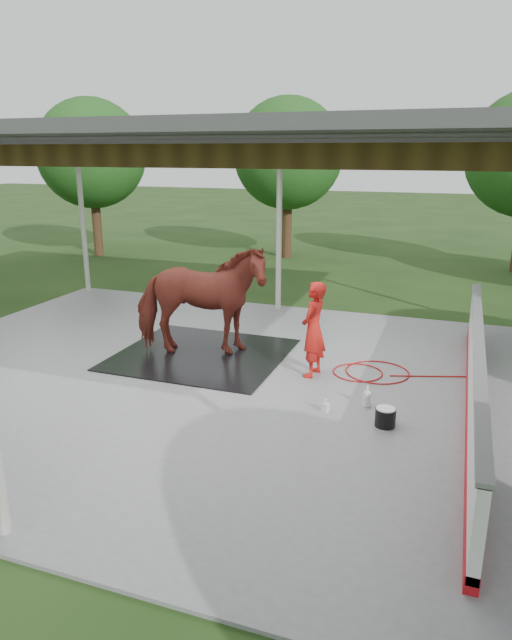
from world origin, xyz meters
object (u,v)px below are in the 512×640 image
(dasher_board, at_px, (474,379))
(handler, at_px, (313,329))
(wash_bucket, at_px, (385,417))
(horse, at_px, (200,301))

(dasher_board, xyz_separation_m, handler, (-2.66, 0.65, 0.31))
(handler, distance_m, wash_bucket, 2.26)
(dasher_board, height_order, wash_bucket, dasher_board)
(dasher_board, xyz_separation_m, horse, (-4.97, 0.92, 0.56))
(wash_bucket, bearing_deg, handler, 133.81)
(handler, xyz_separation_m, wash_bucket, (1.49, -1.55, -0.71))
(horse, relative_size, handler, 1.50)
(dasher_board, bearing_deg, wash_bucket, -142.42)
(dasher_board, height_order, horse, horse)
(horse, bearing_deg, handler, -115.49)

